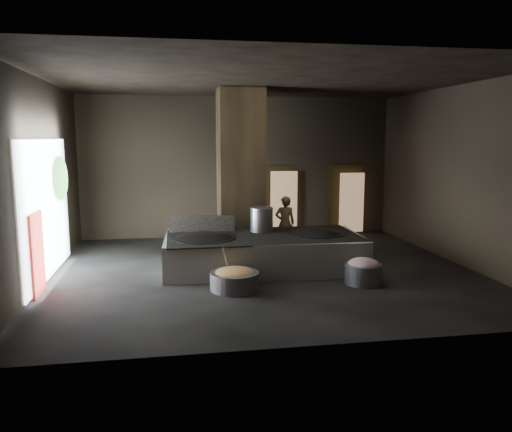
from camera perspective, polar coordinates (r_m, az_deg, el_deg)
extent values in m
cube|color=black|center=(12.19, 0.90, -6.46)|extent=(10.00, 9.00, 0.10)
cube|color=black|center=(11.83, 0.96, 15.55)|extent=(10.00, 9.00, 0.10)
cube|color=black|center=(16.28, -2.00, 5.63)|extent=(10.00, 0.10, 4.50)
cube|color=black|center=(7.39, 7.37, 1.59)|extent=(10.00, 0.10, 4.50)
cube|color=black|center=(11.96, -23.67, 3.70)|extent=(0.10, 9.00, 4.50)
cube|color=black|center=(13.65, 22.33, 4.34)|extent=(0.10, 9.00, 4.50)
cube|color=black|center=(13.62, -1.78, 4.99)|extent=(1.20, 1.20, 4.50)
cube|color=silver|center=(12.25, 0.86, -4.15)|extent=(4.86, 2.50, 0.83)
cube|color=black|center=(12.16, 0.86, -2.31)|extent=(4.65, 2.23, 0.03)
ellipsoid|color=black|center=(11.95, -5.96, -2.87)|extent=(1.50, 1.50, 0.41)
cylinder|color=black|center=(11.94, -5.96, -2.54)|extent=(1.53, 1.53, 0.05)
ellipsoid|color=black|center=(12.53, 6.90, -2.34)|extent=(1.39, 1.39, 0.39)
cylinder|color=black|center=(12.52, 6.91, -2.03)|extent=(1.42, 1.42, 0.05)
cylinder|color=#96999D|center=(12.65, 0.63, -0.42)|extent=(0.58, 0.58, 0.62)
cube|color=black|center=(12.68, -6.21, -0.90)|extent=(1.65, 0.14, 0.41)
imported|color=brown|center=(14.17, 3.33, -0.85)|extent=(0.58, 0.39, 1.56)
cylinder|color=slate|center=(10.65, -2.46, -7.41)|extent=(1.13, 1.13, 0.38)
ellipsoid|color=#ADB055|center=(10.60, -2.47, -6.59)|extent=(0.85, 0.85, 0.26)
cylinder|color=#96999D|center=(10.68, -3.38, -5.37)|extent=(0.23, 0.37, 0.74)
cylinder|color=slate|center=(11.30, 12.15, -6.47)|extent=(0.97, 0.97, 0.44)
ellipsoid|color=#C9787E|center=(11.24, 12.19, -5.35)|extent=(0.67, 0.67, 0.26)
cube|color=black|center=(16.49, 2.20, 1.66)|extent=(1.18, 0.08, 2.38)
cube|color=#8C6647|center=(16.47, 3.21, 1.47)|extent=(0.89, 0.04, 2.11)
cube|color=black|center=(17.14, 10.09, 1.80)|extent=(1.18, 0.08, 2.38)
cube|color=#8C6647|center=(16.91, 10.87, 1.52)|extent=(0.84, 0.04, 1.98)
cube|color=white|center=(12.19, -22.80, 0.76)|extent=(0.04, 4.20, 3.10)
cube|color=maroon|center=(11.06, -23.72, -4.03)|extent=(0.05, 0.90, 1.70)
ellipsoid|color=#194714|center=(13.18, -21.46, 4.03)|extent=(0.28, 1.10, 1.10)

